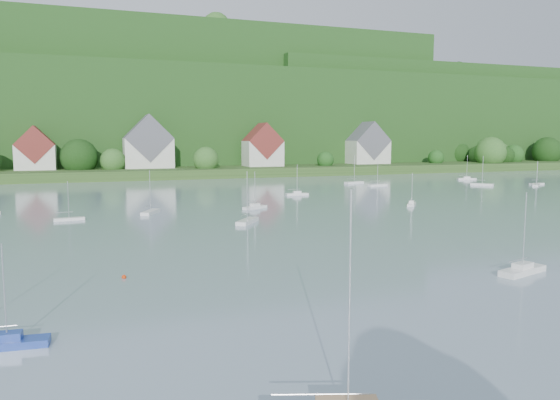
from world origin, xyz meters
name	(u,v)px	position (x,y,z in m)	size (l,w,h in m)	color
far_shore_strip	(131,171)	(0.00, 200.00, 1.50)	(600.00, 60.00, 3.00)	#28491B
forested_ridge	(119,117)	(0.39, 268.57, 22.89)	(620.00, 181.22, 69.89)	#153E14
village_building_1	(35,152)	(-30.00, 189.00, 8.75)	(12.00, 9.36, 14.00)	silver
village_building_2	(148,146)	(5.00, 188.00, 10.27)	(16.00, 11.44, 18.00)	silver
village_building_3	(263,148)	(45.00, 186.00, 9.43)	(13.00, 10.40, 15.50)	silver
village_building_4	(368,147)	(90.00, 190.00, 9.59)	(15.00, 10.40, 16.50)	silver
near_sailboat_1	(7,342)	(-19.96, 37.53, 0.40)	(5.02, 1.78, 6.64)	#1B389A
near_sailboat_3	(522,269)	(24.36, 41.17, 0.43)	(6.08, 3.26, 7.90)	white
mooring_buoy_3	(124,278)	(-11.99, 52.45, 0.00)	(0.44, 0.44, 0.44)	red
far_sailboat_cluster	(200,196)	(8.53, 118.28, 0.37)	(197.88, 71.86, 8.71)	white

